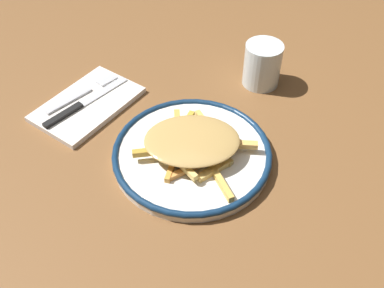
% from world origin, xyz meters
% --- Properties ---
extents(ground_plane, '(2.60, 2.60, 0.00)m').
position_xyz_m(ground_plane, '(0.00, 0.00, 0.00)').
color(ground_plane, brown).
extents(plate, '(0.29, 0.29, 0.02)m').
position_xyz_m(plate, '(0.00, 0.00, 0.01)').
color(plate, silver).
rests_on(plate, ground_plane).
extents(fries_heap, '(0.23, 0.21, 0.04)m').
position_xyz_m(fries_heap, '(0.00, -0.00, 0.04)').
color(fries_heap, '#E6B95E').
rests_on(fries_heap, plate).
extents(napkin, '(0.15, 0.22, 0.01)m').
position_xyz_m(napkin, '(-0.26, -0.02, 0.01)').
color(napkin, silver).
rests_on(napkin, ground_plane).
extents(fork, '(0.04, 0.18, 0.01)m').
position_xyz_m(fork, '(-0.29, -0.01, 0.01)').
color(fork, silver).
rests_on(fork, napkin).
extents(knife, '(0.03, 0.21, 0.01)m').
position_xyz_m(knife, '(-0.26, -0.04, 0.01)').
color(knife, black).
rests_on(knife, napkin).
extents(water_glass, '(0.08, 0.08, 0.10)m').
position_xyz_m(water_glass, '(-0.02, 0.27, 0.05)').
color(water_glass, silver).
rests_on(water_glass, ground_plane).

